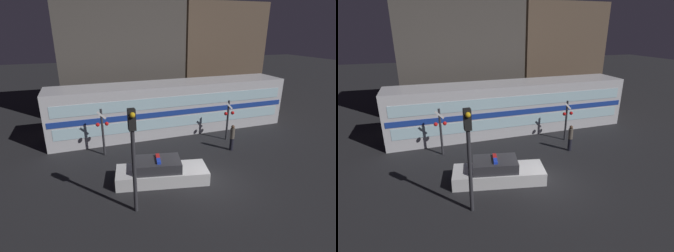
% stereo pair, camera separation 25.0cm
% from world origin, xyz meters
% --- Properties ---
extents(ground_plane, '(120.00, 120.00, 0.00)m').
position_xyz_m(ground_plane, '(0.00, 0.00, 0.00)').
color(ground_plane, black).
extents(train, '(18.82, 3.13, 3.93)m').
position_xyz_m(train, '(0.83, 8.23, 1.97)').
color(train, silver).
rests_on(train, ground_plane).
extents(police_car, '(5.20, 2.70, 1.42)m').
position_xyz_m(police_car, '(-2.40, 1.14, 0.53)').
color(police_car, silver).
rests_on(police_car, ground_plane).
extents(pedestrian, '(0.31, 0.31, 1.82)m').
position_xyz_m(pedestrian, '(3.36, 3.27, 0.94)').
color(pedestrian, black).
rests_on(pedestrian, ground_plane).
extents(crossing_signal_near, '(0.81, 0.35, 3.03)m').
position_xyz_m(crossing_signal_near, '(3.99, 4.94, 1.74)').
color(crossing_signal_near, '#2D2D33').
rests_on(crossing_signal_near, ground_plane).
extents(crossing_signal_far, '(0.81, 0.35, 3.17)m').
position_xyz_m(crossing_signal_far, '(-4.97, 5.31, 1.82)').
color(crossing_signal_far, '#2D2D33').
rests_on(crossing_signal_far, ground_plane).
extents(traffic_light_corner, '(0.30, 0.46, 4.89)m').
position_xyz_m(traffic_light_corner, '(-4.26, -0.91, 3.07)').
color(traffic_light_corner, '#2D2D33').
rests_on(traffic_light_corner, ground_plane).
extents(building_left, '(11.13, 5.98, 10.95)m').
position_xyz_m(building_left, '(-1.98, 15.20, 5.48)').
color(building_left, '#47423D').
rests_on(building_left, ground_plane).
extents(building_center, '(9.36, 6.69, 10.50)m').
position_xyz_m(building_center, '(9.34, 17.61, 5.25)').
color(building_center, brown).
rests_on(building_center, ground_plane).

